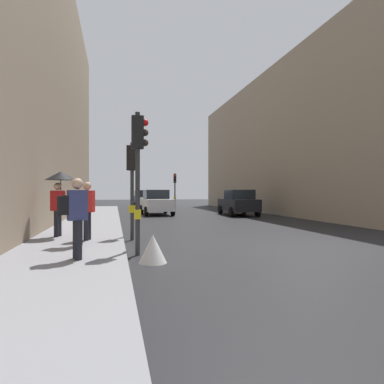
# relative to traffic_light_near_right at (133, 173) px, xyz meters

# --- Properties ---
(ground_plane) EXTENTS (120.00, 120.00, 0.00)m
(ground_plane) POSITION_rel_traffic_light_near_right_xyz_m (5.04, -2.63, -2.27)
(ground_plane) COLOR black
(sidewalk_kerb) EXTENTS (2.84, 40.00, 0.16)m
(sidewalk_kerb) POSITION_rel_traffic_light_near_right_xyz_m (-1.74, 3.37, -2.19)
(sidewalk_kerb) COLOR gray
(sidewalk_kerb) RESTS_ON ground
(building_facade_right) EXTENTS (12.00, 27.55, 10.69)m
(building_facade_right) POSITION_rel_traffic_light_near_right_xyz_m (16.40, 13.39, 3.07)
(building_facade_right) COLOR gray
(building_facade_right) RESTS_ON ground
(traffic_light_near_right) EXTENTS (0.45, 0.35, 3.29)m
(traffic_light_near_right) POSITION_rel_traffic_light_near_right_xyz_m (0.00, 0.00, 0.00)
(traffic_light_near_right) COLOR #2D2D2D
(traffic_light_near_right) RESTS_ON ground
(traffic_light_near_left) EXTENTS (0.43, 0.25, 3.68)m
(traffic_light_near_left) POSITION_rel_traffic_light_near_right_xyz_m (0.00, -2.72, 0.27)
(traffic_light_near_left) COLOR #2D2D2D
(traffic_light_near_left) RESTS_ON ground
(traffic_light_far_median) EXTENTS (0.24, 0.43, 3.44)m
(traffic_light_far_median) POSITION_rel_traffic_light_near_right_xyz_m (5.19, 20.85, 0.10)
(traffic_light_far_median) COLOR #2D2D2D
(traffic_light_far_median) RESTS_ON ground
(car_blue_van) EXTENTS (2.25, 4.32, 1.76)m
(car_blue_van) POSITION_rel_traffic_light_near_right_xyz_m (2.55, 26.99, -1.39)
(car_blue_van) COLOR navy
(car_blue_van) RESTS_ON ground
(car_dark_suv) EXTENTS (2.18, 4.28, 1.76)m
(car_dark_suv) POSITION_rel_traffic_light_near_right_xyz_m (7.72, 10.26, -1.39)
(car_dark_suv) COLOR black
(car_dark_suv) RESTS_ON ground
(car_silver_hatchback) EXTENTS (2.18, 4.28, 1.76)m
(car_silver_hatchback) POSITION_rel_traffic_light_near_right_xyz_m (2.34, 19.21, -1.39)
(car_silver_hatchback) COLOR #BCBCC1
(car_silver_hatchback) RESTS_ON ground
(car_white_compact) EXTENTS (2.15, 4.27, 1.76)m
(car_white_compact) POSITION_rel_traffic_light_near_right_xyz_m (2.30, 12.28, -1.39)
(car_white_compact) COLOR silver
(car_white_compact) RESTS_ON ground
(pedestrian_with_umbrella) EXTENTS (1.00, 1.00, 2.14)m
(pedestrian_with_umbrella) POSITION_rel_traffic_light_near_right_xyz_m (-2.35, 0.27, -0.43)
(pedestrian_with_umbrella) COLOR black
(pedestrian_with_umbrella) RESTS_ON sidewalk_kerb
(pedestrian_with_black_backpack) EXTENTS (0.65, 0.40, 1.77)m
(pedestrian_with_black_backpack) POSITION_rel_traffic_light_near_right_xyz_m (-1.60, -1.80, -1.11)
(pedestrian_with_black_backpack) COLOR black
(pedestrian_with_black_backpack) RESTS_ON sidewalk_kerb
(pedestrian_with_grey_backpack) EXTENTS (0.65, 0.43, 1.77)m
(pedestrian_with_grey_backpack) POSITION_rel_traffic_light_near_right_xyz_m (-1.43, -3.73, -1.11)
(pedestrian_with_grey_backpack) COLOR black
(pedestrian_with_grey_backpack) RESTS_ON sidewalk_kerb
(pedestrian_in_red_jacket) EXTENTS (0.45, 0.35, 1.77)m
(pedestrian_in_red_jacket) POSITION_rel_traffic_light_near_right_xyz_m (-1.41, -0.76, -1.14)
(pedestrian_in_red_jacket) COLOR black
(pedestrian_in_red_jacket) RESTS_ON sidewalk_kerb
(warning_sign_triangle) EXTENTS (0.64, 0.64, 0.65)m
(warning_sign_triangle) POSITION_rel_traffic_light_near_right_xyz_m (0.26, -3.74, -1.95)
(warning_sign_triangle) COLOR silver
(warning_sign_triangle) RESTS_ON ground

